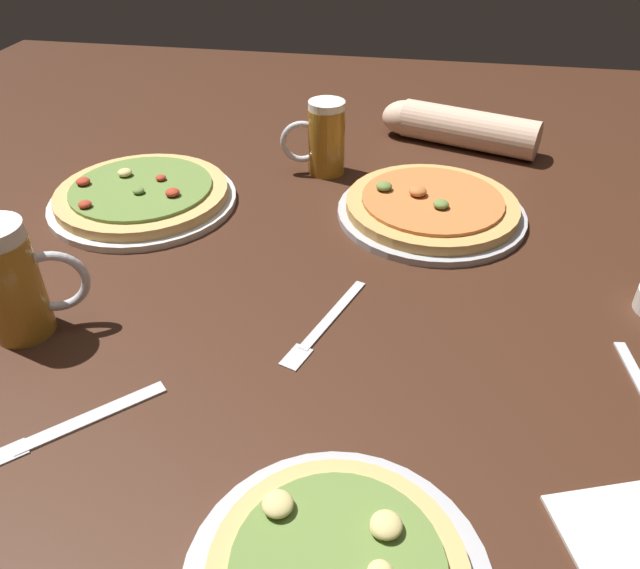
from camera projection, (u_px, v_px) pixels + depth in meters
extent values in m
cube|color=#3D2114|center=(320.00, 304.00, 0.88)|extent=(2.40, 2.40, 0.03)
cylinder|color=olive|center=(338.00, 566.00, 0.51)|extent=(0.18, 0.18, 0.01)
ellipsoid|color=#DBC67A|center=(278.00, 504.00, 0.54)|extent=(0.03, 0.03, 0.01)
ellipsoid|color=#DBC67A|center=(386.00, 525.00, 0.53)|extent=(0.03, 0.03, 0.01)
ellipsoid|color=#DBC67A|center=(383.00, 527.00, 0.53)|extent=(0.02, 0.02, 0.01)
cylinder|color=#B2B2B7|center=(431.00, 213.00, 1.05)|extent=(0.32, 0.32, 0.01)
cylinder|color=tan|center=(432.00, 205.00, 1.04)|extent=(0.29, 0.29, 0.02)
cylinder|color=#C67038|center=(432.00, 199.00, 1.03)|extent=(0.24, 0.24, 0.01)
ellipsoid|color=#C67038|center=(418.00, 191.00, 1.03)|extent=(0.03, 0.03, 0.02)
ellipsoid|color=olive|center=(441.00, 204.00, 1.00)|extent=(0.03, 0.03, 0.01)
ellipsoid|color=olive|center=(384.00, 186.00, 1.05)|extent=(0.03, 0.03, 0.01)
cylinder|color=silver|center=(144.00, 201.00, 1.08)|extent=(0.33, 0.33, 0.01)
cylinder|color=tan|center=(142.00, 194.00, 1.07)|extent=(0.30, 0.30, 0.02)
cylinder|color=olive|center=(141.00, 187.00, 1.07)|extent=(0.25, 0.25, 0.01)
ellipsoid|color=#B73823|center=(172.00, 192.00, 1.03)|extent=(0.02, 0.02, 0.01)
ellipsoid|color=#B73823|center=(85.00, 204.00, 1.00)|extent=(0.02, 0.02, 0.01)
ellipsoid|color=#B73823|center=(83.00, 181.00, 1.07)|extent=(0.02, 0.02, 0.01)
ellipsoid|color=#DBC67A|center=(125.00, 172.00, 1.09)|extent=(0.03, 0.03, 0.01)
ellipsoid|color=#B73823|center=(161.00, 178.00, 1.08)|extent=(0.02, 0.02, 0.01)
ellipsoid|color=olive|center=(138.00, 191.00, 1.04)|extent=(0.02, 0.02, 0.01)
cylinder|color=#9E6619|center=(326.00, 141.00, 1.16)|extent=(0.07, 0.07, 0.13)
cylinder|color=white|center=(327.00, 105.00, 1.11)|extent=(0.07, 0.07, 0.01)
torus|color=silver|center=(302.00, 142.00, 1.15)|extent=(0.08, 0.03, 0.08)
cylinder|color=#B27A23|center=(11.00, 288.00, 0.76)|extent=(0.08, 0.08, 0.14)
torus|color=silver|center=(53.00, 282.00, 0.77)|extent=(0.09, 0.05, 0.09)
cube|color=silver|center=(638.00, 554.00, 0.55)|extent=(0.16, 0.17, 0.01)
cube|color=silver|center=(334.00, 313.00, 0.83)|extent=(0.07, 0.16, 0.01)
cube|color=silver|center=(296.00, 356.00, 0.76)|extent=(0.04, 0.05, 0.00)
cube|color=silver|center=(92.00, 416.00, 0.68)|extent=(0.13, 0.13, 0.01)
cylinder|color=beige|center=(469.00, 129.00, 1.27)|extent=(0.29, 0.16, 0.08)
ellipsoid|color=beige|center=(405.00, 117.00, 1.32)|extent=(0.10, 0.08, 0.07)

